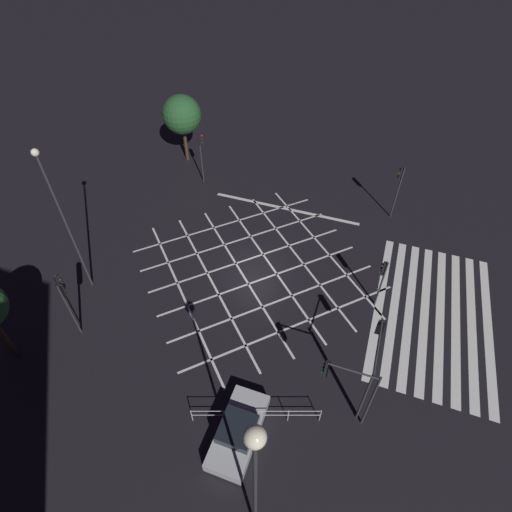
{
  "coord_description": "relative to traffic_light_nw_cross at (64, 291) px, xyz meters",
  "views": [
    {
      "loc": [
        -17.61,
        -6.26,
        19.61
      ],
      "look_at": [
        0.0,
        0.0,
        1.21
      ],
      "focal_mm": 28.0,
      "sensor_mm": 36.0,
      "label": 1
    }
  ],
  "objects": [
    {
      "name": "street_tree_far",
      "position": [
        19.0,
        2.45,
        1.24
      ],
      "size": [
        3.32,
        3.32,
        5.97
      ],
      "color": "#38281C",
      "rests_on": "ground_plane"
    },
    {
      "name": "traffic_light_sw_cross",
      "position": [
        -0.27,
        -15.44,
        0.2
      ],
      "size": [
        0.36,
        2.48,
        4.43
      ],
      "rotation": [
        0.0,
        0.0,
        1.57
      ],
      "color": "#2D2D30",
      "rests_on": "ground_plane"
    },
    {
      "name": "street_lamp_west",
      "position": [
        -6.16,
        -13.22,
        4.33
      ],
      "size": [
        0.6,
        0.6,
        9.93
      ],
      "color": "#2D2D30",
      "rests_on": "ground_plane"
    },
    {
      "name": "ground_plane",
      "position": [
        7.84,
        -8.27,
        -3.05
      ],
      "size": [
        200.0,
        200.0,
        0.0
      ],
      "primitive_type": "plane",
      "color": "black"
    },
    {
      "name": "traffic_light_se_cross",
      "position": [
        16.67,
        -16.16,
        0.08
      ],
      "size": [
        0.36,
        0.39,
        4.39
      ],
      "rotation": [
        0.0,
        0.0,
        1.57
      ],
      "color": "#2D2D30",
      "rests_on": "ground_plane"
    },
    {
      "name": "traffic_light_ne_cross",
      "position": [
        16.19,
        -0.58,
        0.16
      ],
      "size": [
        0.36,
        0.39,
        4.51
      ],
      "rotation": [
        0.0,
        0.0,
        -1.57
      ],
      "color": "#2D2D30",
      "rests_on": "ground_plane"
    },
    {
      "name": "road_markings",
      "position": [
        8.18,
        -15.47,
        -3.04
      ],
      "size": [
        17.65,
        23.66,
        0.01
      ],
      "color": "silver",
      "rests_on": "ground_plane"
    },
    {
      "name": "traffic_light_sw_main",
      "position": [
        1.48,
        -16.37,
        0.23
      ],
      "size": [
        3.11,
        0.36,
        4.41
      ],
      "color": "#2D2D30",
      "rests_on": "ground_plane"
    },
    {
      "name": "pedestrian_railing",
      "position": [
        -1.91,
        -11.74,
        -2.37
      ],
      "size": [
        2.14,
        5.93,
        1.05
      ],
      "rotation": [
        0.0,
        0.0,
        -1.23
      ],
      "color": "#B7B7BC",
      "rests_on": "ground_plane"
    },
    {
      "name": "traffic_light_median_south",
      "position": [
        7.47,
        -16.18,
        -0.44
      ],
      "size": [
        0.36,
        0.39,
        3.64
      ],
      "rotation": [
        0.0,
        0.0,
        1.57
      ],
      "color": "#2D2D30",
      "rests_on": "ground_plane"
    },
    {
      "name": "traffic_light_nw_cross",
      "position": [
        0.0,
        0.0,
        0.0
      ],
      "size": [
        0.36,
        0.39,
        4.27
      ],
      "rotation": [
        0.0,
        0.0,
        -1.57
      ],
      "color": "#2D2D30",
      "rests_on": "ground_plane"
    },
    {
      "name": "traffic_light_nw_main",
      "position": [
        -0.34,
        -0.31,
        -0.14
      ],
      "size": [
        0.39,
        0.36,
        4.07
      ],
      "color": "#2D2D30",
      "rests_on": "ground_plane"
    },
    {
      "name": "waiting_car",
      "position": [
        -2.91,
        -11.21,
        -2.44
      ],
      "size": [
        4.1,
        1.83,
        1.29
      ],
      "color": "#B7BABC",
      "rests_on": "ground_plane"
    },
    {
      "name": "street_lamp_east",
      "position": [
        2.93,
        1.36,
        2.96
      ],
      "size": [
        0.4,
        0.4,
        9.84
      ],
      "color": "#2D2D30",
      "rests_on": "ground_plane"
    }
  ]
}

